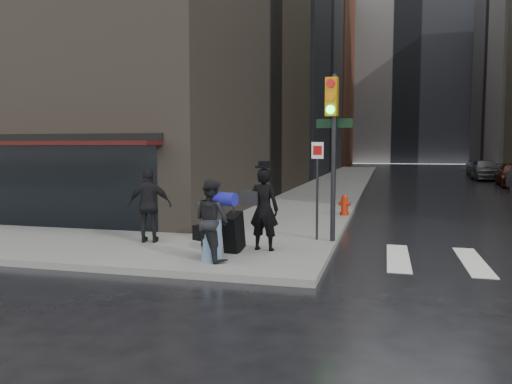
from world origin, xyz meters
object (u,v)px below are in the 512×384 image
man_jeans (211,220)px  fire_hydrant (344,206)px  parked_car_4 (485,169)px  man_greycoat (149,205)px  parked_car_5 (479,168)px  traffic_light (331,134)px  man_overcoat (258,213)px

man_jeans → fire_hydrant: bearing=-77.2°
parked_car_4 → fire_hydrant: bearing=-109.1°
man_greycoat → parked_car_5: man_greycoat is taller
man_jeans → parked_car_4: 34.15m
traffic_light → parked_car_4: (8.85, 29.52, -2.02)m
man_overcoat → parked_car_5: bearing=-101.3°
traffic_light → parked_car_4: 30.89m
parked_car_4 → man_overcoat: bearing=-107.5°
man_greycoat → fire_hydrant: man_greycoat is taller
man_greycoat → parked_car_5: bearing=-126.2°
man_jeans → parked_car_5: size_ratio=0.41×
man_jeans → parked_car_5: (11.64, 38.80, -0.32)m
traffic_light → parked_car_5: bearing=85.7°
parked_car_4 → traffic_light: bearing=-105.8°
parked_car_4 → parked_car_5: bearing=85.6°
man_jeans → fire_hydrant: 8.22m
traffic_light → fire_hydrant: size_ratio=5.73×
man_greycoat → fire_hydrant: 7.73m
fire_hydrant → parked_car_5: bearing=72.9°
traffic_light → parked_car_5: (9.46, 36.01, -2.17)m
man_overcoat → parked_car_4: size_ratio=0.43×
man_jeans → man_greycoat: size_ratio=0.92×
fire_hydrant → parked_car_4: size_ratio=0.15×
parked_car_5 → man_greycoat: bearing=-112.4°
man_jeans → man_greycoat: (-2.20, 1.55, 0.07)m
man_greycoat → traffic_light: (4.38, 1.24, 1.77)m
man_greycoat → man_overcoat: bearing=158.2°
fire_hydrant → man_overcoat: bearing=-102.3°
man_jeans → traffic_light: size_ratio=0.41×
man_jeans → parked_car_4: man_jeans is taller
man_jeans → parked_car_4: bearing=-80.9°
fire_hydrant → man_greycoat: bearing=-124.2°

